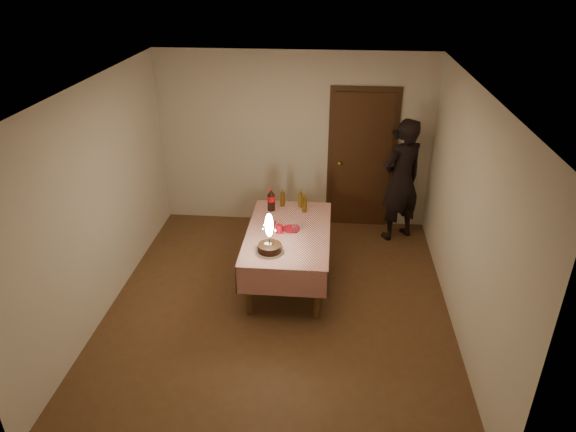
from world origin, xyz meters
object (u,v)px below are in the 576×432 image
object	(u,v)px
cola_bottle	(271,200)
clear_cup	(295,229)
dining_table	(288,238)
red_plate	(291,229)
amber_bottle_left	(283,198)
amber_bottle_mid	(301,199)
birthday_cake	(269,242)
red_cup	(279,229)
photographer	(401,180)
amber_bottle_right	(304,203)

from	to	relation	value
cola_bottle	clear_cup	bearing A→B (deg)	-57.60
dining_table	cola_bottle	world-z (taller)	cola_bottle
red_plate	amber_bottle_left	world-z (taller)	amber_bottle_left
amber_bottle_mid	dining_table	bearing A→B (deg)	-98.14
birthday_cake	red_cup	bearing A→B (deg)	82.00
red_cup	photographer	size ratio (longest dim) A/B	0.06
birthday_cake	dining_table	bearing A→B (deg)	70.79
red_plate	amber_bottle_left	xyz separation A→B (m)	(-0.17, 0.65, 0.11)
red_plate	amber_bottle_right	world-z (taller)	amber_bottle_right
red_plate	photographer	distance (m)	1.92
birthday_cake	cola_bottle	distance (m)	1.06
red_plate	clear_cup	bearing A→B (deg)	-48.53
red_cup	amber_bottle_mid	xyz separation A→B (m)	(0.21, 0.75, 0.07)
birthday_cake	cola_bottle	size ratio (longest dim) A/B	1.52
cola_bottle	amber_bottle_right	world-z (taller)	cola_bottle
amber_bottle_mid	photographer	bearing A→B (deg)	22.88
red_cup	amber_bottle_mid	world-z (taller)	amber_bottle_mid
red_cup	amber_bottle_right	xyz separation A→B (m)	(0.27, 0.60, 0.07)
red_plate	red_cup	size ratio (longest dim) A/B	2.20
photographer	amber_bottle_right	bearing A→B (deg)	-151.03
red_plate	cola_bottle	xyz separation A→B (m)	(-0.31, 0.51, 0.15)
red_plate	amber_bottle_left	size ratio (longest dim) A/B	0.86
photographer	clear_cup	bearing A→B (deg)	-137.08
red_cup	birthday_cake	bearing A→B (deg)	-98.00
cola_bottle	photographer	bearing A→B (deg)	22.37
birthday_cake	photographer	size ratio (longest dim) A/B	0.27
dining_table	red_plate	xyz separation A→B (m)	(0.03, 0.06, 0.10)
red_cup	amber_bottle_mid	size ratio (longest dim) A/B	0.39
red_cup	amber_bottle_left	world-z (taller)	amber_bottle_left
dining_table	cola_bottle	size ratio (longest dim) A/B	5.42
dining_table	photographer	world-z (taller)	photographer
amber_bottle_right	cola_bottle	bearing A→B (deg)	179.13
clear_cup	amber_bottle_right	size ratio (longest dim) A/B	0.35
red_plate	cola_bottle	world-z (taller)	cola_bottle
red_plate	photographer	size ratio (longest dim) A/B	0.12
birthday_cake	clear_cup	world-z (taller)	birthday_cake
dining_table	photographer	distance (m)	1.99
amber_bottle_right	photographer	xyz separation A→B (m)	(1.32, 0.73, 0.07)
cola_bottle	amber_bottle_right	bearing A→B (deg)	-0.87
amber_bottle_mid	photographer	xyz separation A→B (m)	(1.38, 0.58, 0.07)
clear_cup	amber_bottle_mid	size ratio (longest dim) A/B	0.35
birthday_cake	amber_bottle_left	bearing A→B (deg)	88.56
red_plate	cola_bottle	bearing A→B (deg)	121.03
amber_bottle_right	photographer	world-z (taller)	photographer
dining_table	photographer	xyz separation A→B (m)	(1.49, 1.29, 0.28)
red_cup	amber_bottle_right	size ratio (longest dim) A/B	0.39
clear_cup	birthday_cake	bearing A→B (deg)	-118.09
birthday_cake	clear_cup	xyz separation A→B (m)	(0.26, 0.48, -0.07)
red_cup	clear_cup	distance (m)	0.20
birthday_cake	clear_cup	size ratio (longest dim) A/B	5.37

